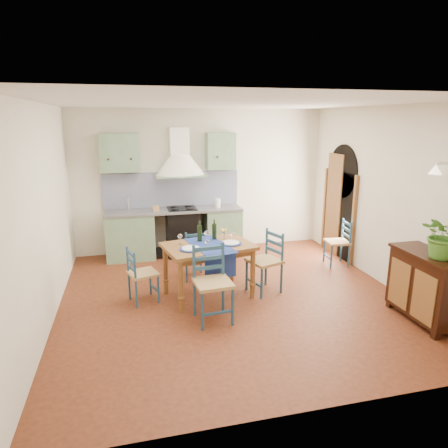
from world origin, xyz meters
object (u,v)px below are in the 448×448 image
(dining_table, at_px, (209,251))
(sideboard, at_px, (426,285))
(chair_near, at_px, (212,283))
(potted_plant, at_px, (444,235))

(dining_table, bearing_deg, sideboard, -28.85)
(dining_table, xyz_separation_m, chair_near, (-0.11, -0.74, -0.19))
(dining_table, height_order, sideboard, dining_table)
(chair_near, relative_size, potted_plant, 1.69)
(potted_plant, bearing_deg, dining_table, 148.41)
(potted_plant, bearing_deg, chair_near, 162.36)
(chair_near, distance_m, sideboard, 2.79)
(dining_table, relative_size, sideboard, 1.34)
(dining_table, relative_size, potted_plant, 2.37)
(dining_table, distance_m, chair_near, 0.77)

